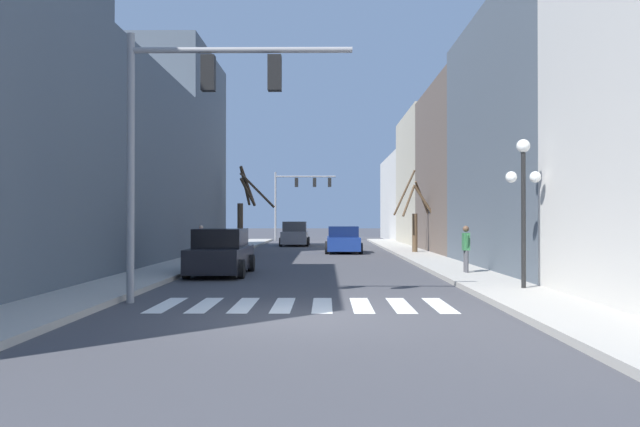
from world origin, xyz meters
name	(u,v)px	position (x,y,z in m)	size (l,w,h in m)	color
ground_plane	(299,318)	(0.00, 0.00, 0.00)	(240.00, 240.00, 0.00)	#424247
sidewalk_left	(31,314)	(-5.39, 0.00, 0.07)	(2.07, 90.00, 0.15)	#ADA89E
sidewalk_right	(569,315)	(5.39, 0.00, 0.07)	(2.07, 90.00, 0.15)	#ADA89E
building_row_left	(79,134)	(-9.42, 12.51, 5.40)	(6.00, 36.89, 12.10)	#515B66
building_row_right	(486,165)	(9.42, 21.99, 4.98)	(6.00, 60.51, 12.19)	beige
crosswalk_stripes	(303,305)	(0.00, 1.89, 0.00)	(6.75, 2.60, 0.01)	white
traffic_signal_near	(192,111)	(-2.65, 2.25, 4.56)	(5.35, 0.28, 6.40)	gray
traffic_signal_far	(297,190)	(-2.06, 44.95, 4.64)	(5.65, 0.28, 6.32)	gray
street_lamp_right_corner	(523,182)	(5.80, 4.17, 2.97)	(0.95, 0.36, 3.97)	black
car_at_intersection	(343,240)	(1.56, 24.03, 0.73)	(2.13, 4.14, 1.56)	navy
car_parked_right_near	(295,235)	(-1.75, 33.81, 0.83)	(2.11, 4.63, 1.80)	gray
car_driving_toward_lane	(221,253)	(-3.20, 9.70, 0.77)	(2.05, 4.66, 1.64)	black
pedestrian_on_left_sidewalk	(201,238)	(-5.41, 17.15, 1.06)	(0.29, 0.66, 1.54)	#4C4C51
pedestrian_waiting_at_curb	(466,245)	(5.36, 9.01, 1.10)	(0.22, 0.69, 1.61)	#4C4C51
street_tree_left_near	(415,218)	(5.55, 22.44, 2.05)	(2.38, 2.05, 4.59)	brown
street_tree_right_near	(244,208)	(-4.78, 28.19, 2.72)	(2.43, 2.14, 5.33)	#473828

